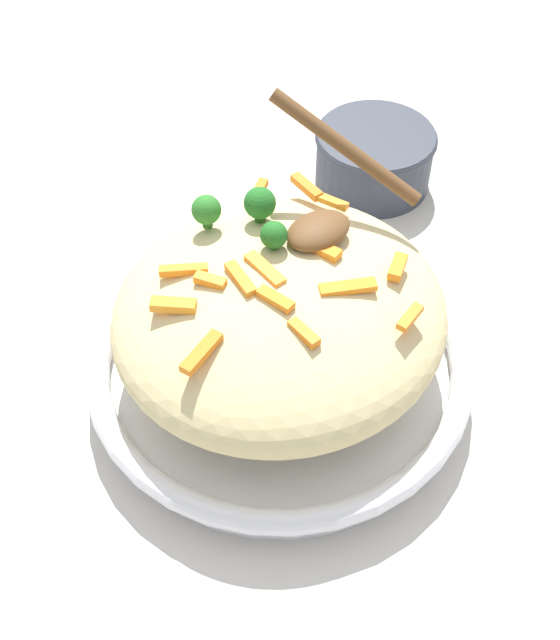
% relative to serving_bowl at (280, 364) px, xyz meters
% --- Properties ---
extents(ground_plane, '(2.40, 2.40, 0.00)m').
position_rel_serving_bowl_xyz_m(ground_plane, '(0.00, 0.00, -0.03)').
color(ground_plane, beige).
extents(serving_bowl, '(0.33, 0.33, 0.05)m').
position_rel_serving_bowl_xyz_m(serving_bowl, '(0.00, 0.00, 0.00)').
color(serving_bowl, silver).
rests_on(serving_bowl, ground_plane).
extents(pasta_mound, '(0.27, 0.26, 0.10)m').
position_rel_serving_bowl_xyz_m(pasta_mound, '(0.00, 0.00, 0.07)').
color(pasta_mound, '#DBC689').
rests_on(pasta_mound, serving_bowl).
extents(carrot_piece_0, '(0.02, 0.03, 0.01)m').
position_rel_serving_bowl_xyz_m(carrot_piece_0, '(0.04, -0.00, 0.11)').
color(carrot_piece_0, orange).
rests_on(carrot_piece_0, pasta_mound).
extents(carrot_piece_1, '(0.03, 0.02, 0.01)m').
position_rel_serving_bowl_xyz_m(carrot_piece_1, '(0.05, 0.09, 0.11)').
color(carrot_piece_1, orange).
rests_on(carrot_piece_1, pasta_mound).
extents(carrot_piece_2, '(0.01, 0.04, 0.01)m').
position_rel_serving_bowl_xyz_m(carrot_piece_2, '(-0.01, 0.01, 0.11)').
color(carrot_piece_2, orange).
rests_on(carrot_piece_2, pasta_mound).
extents(carrot_piece_3, '(0.04, 0.02, 0.01)m').
position_rel_serving_bowl_xyz_m(carrot_piece_3, '(-0.09, -0.03, 0.11)').
color(carrot_piece_3, orange).
rests_on(carrot_piece_3, pasta_mound).
extents(carrot_piece_4, '(0.03, 0.03, 0.01)m').
position_rel_serving_bowl_xyz_m(carrot_piece_4, '(-0.08, 0.02, 0.11)').
color(carrot_piece_4, orange).
rests_on(carrot_piece_4, pasta_mound).
extents(carrot_piece_5, '(0.02, 0.03, 0.01)m').
position_rel_serving_bowl_xyz_m(carrot_piece_5, '(-0.02, -0.02, 0.11)').
color(carrot_piece_5, orange).
rests_on(carrot_piece_5, pasta_mound).
extents(carrot_piece_6, '(0.02, 0.03, 0.01)m').
position_rel_serving_bowl_xyz_m(carrot_piece_6, '(-0.05, 0.03, 0.11)').
color(carrot_piece_6, orange).
rests_on(carrot_piece_6, pasta_mound).
extents(carrot_piece_7, '(0.03, 0.02, 0.01)m').
position_rel_serving_bowl_xyz_m(carrot_piece_7, '(0.08, -0.05, 0.11)').
color(carrot_piece_7, orange).
rests_on(carrot_piece_7, pasta_mound).
extents(carrot_piece_8, '(0.04, 0.02, 0.01)m').
position_rel_serving_bowl_xyz_m(carrot_piece_8, '(0.05, 0.03, 0.11)').
color(carrot_piece_8, orange).
rests_on(carrot_piece_8, pasta_mound).
extents(carrot_piece_9, '(0.01, 0.04, 0.01)m').
position_rel_serving_bowl_xyz_m(carrot_piece_9, '(-0.03, 0.01, 0.11)').
color(carrot_piece_9, orange).
rests_on(carrot_piece_9, pasta_mound).
extents(carrot_piece_10, '(0.01, 0.03, 0.01)m').
position_rel_serving_bowl_xyz_m(carrot_piece_10, '(-0.02, -0.06, 0.11)').
color(carrot_piece_10, orange).
rests_on(carrot_piece_10, pasta_mound).
extents(carrot_piece_11, '(0.01, 0.04, 0.01)m').
position_rel_serving_bowl_xyz_m(carrot_piece_11, '(0.08, 0.07, 0.11)').
color(carrot_piece_11, orange).
rests_on(carrot_piece_11, pasta_mound).
extents(carrot_piece_12, '(0.04, 0.03, 0.01)m').
position_rel_serving_bowl_xyz_m(carrot_piece_12, '(0.03, -0.04, 0.11)').
color(carrot_piece_12, orange).
rests_on(carrot_piece_12, pasta_mound).
extents(carrot_piece_13, '(0.03, 0.02, 0.01)m').
position_rel_serving_bowl_xyz_m(carrot_piece_13, '(0.05, -0.09, 0.11)').
color(carrot_piece_13, orange).
rests_on(carrot_piece_13, pasta_mound).
extents(carrot_piece_14, '(0.04, 0.03, 0.01)m').
position_rel_serving_bowl_xyz_m(carrot_piece_14, '(-0.06, 0.05, 0.11)').
color(carrot_piece_14, orange).
rests_on(carrot_piece_14, pasta_mound).
extents(carrot_piece_15, '(0.02, 0.03, 0.01)m').
position_rel_serving_bowl_xyz_m(carrot_piece_15, '(0.09, 0.04, 0.11)').
color(carrot_piece_15, orange).
rests_on(carrot_piece_15, pasta_mound).
extents(broccoli_floret_0, '(0.03, 0.03, 0.03)m').
position_rel_serving_bowl_xyz_m(broccoli_floret_0, '(0.03, 0.06, 0.12)').
color(broccoli_floret_0, '#205B1C').
rests_on(broccoli_floret_0, pasta_mound).
extents(broccoli_floret_1, '(0.02, 0.02, 0.03)m').
position_rel_serving_bowl_xyz_m(broccoli_floret_1, '(-0.01, 0.08, 0.12)').
color(broccoli_floret_1, '#296820').
rests_on(broccoli_floret_1, pasta_mound).
extents(broccoli_floret_2, '(0.02, 0.02, 0.03)m').
position_rel_serving_bowl_xyz_m(broccoli_floret_2, '(0.01, 0.03, 0.13)').
color(broccoli_floret_2, '#205B1C').
rests_on(broccoli_floret_2, pasta_mound).
extents(serving_spoon, '(0.12, 0.12, 0.09)m').
position_rel_serving_bowl_xyz_m(serving_spoon, '(0.07, 0.03, 0.13)').
color(serving_spoon, brown).
rests_on(serving_spoon, pasta_mound).
extents(companion_bowl, '(0.13, 0.13, 0.07)m').
position_rel_serving_bowl_xyz_m(companion_bowl, '(0.25, 0.16, 0.01)').
color(companion_bowl, '#333842').
rests_on(companion_bowl, ground_plane).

